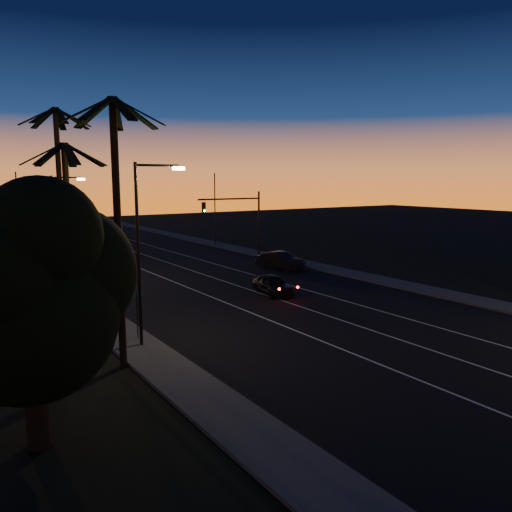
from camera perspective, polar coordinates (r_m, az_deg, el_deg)
road at (r=38.90m, az=-3.02°, el=-3.43°), size 20.00×170.00×0.01m
sidewalk_left at (r=34.68m, az=-19.20°, el=-5.28°), size 2.40×170.00×0.16m
sidewalk_right at (r=45.52m, az=9.19°, el=-1.65°), size 2.40×170.00×0.16m
lane_stripe_left at (r=37.49m, az=-6.97°, el=-3.92°), size 0.12×160.00×0.01m
lane_stripe_mid at (r=39.15m, az=-2.39°, el=-3.33°), size 0.12×160.00×0.01m
lane_stripe_right at (r=41.04m, az=1.79°, el=-2.76°), size 0.12×160.00×0.01m
bushy_tree at (r=16.15m, az=-23.92°, el=-3.40°), size 6.30×5.30×8.30m
palm_near at (r=21.82m, az=-15.61°, el=5.51°), size 4.25×4.16×11.53m
palm_mid at (r=27.48m, az=-20.68°, el=4.15°), size 4.25×4.16×10.03m
palm_far at (r=33.49m, az=-21.51°, el=7.15°), size 4.25×4.16×12.53m
streetlight_left_near at (r=24.48m, az=-12.70°, el=1.82°), size 2.55×0.26×9.00m
streetlight_left_far at (r=41.74m, az=-21.66°, el=3.82°), size 2.55×0.26×8.50m
street_sign at (r=26.05m, az=-13.43°, el=-6.02°), size 0.70×0.06×2.60m
signal_mast at (r=50.39m, az=-1.91°, el=4.84°), size 7.10×0.41×7.00m
signal_post at (r=44.14m, az=-20.55°, el=1.28°), size 0.28×0.37×4.20m
far_pole_left at (r=58.43m, az=-25.50°, el=4.25°), size 0.14×0.14×9.00m
far_pole_right at (r=62.70m, az=-4.72°, el=5.31°), size 0.14×0.14×9.00m
lead_car at (r=35.96m, az=1.89°, el=-3.27°), size 2.34×4.81×1.41m
right_car at (r=45.95m, az=2.84°, el=-0.53°), size 2.87×5.10×1.59m
cross_car at (r=53.03m, az=-16.82°, el=0.16°), size 4.63×3.35×1.25m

